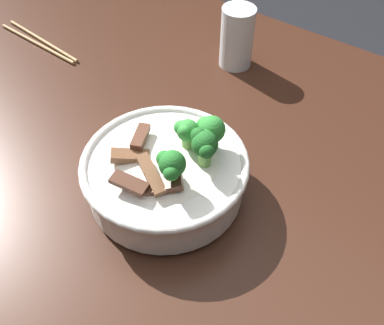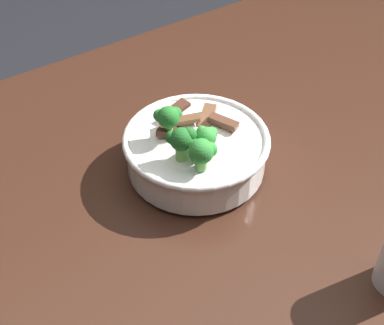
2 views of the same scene
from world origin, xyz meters
TOP-DOWN VIEW (x-y plane):
  - dining_table at (0.00, 0.00)m, footprint 1.60×0.98m
  - rice_bowl at (-0.04, 0.05)m, footprint 0.24×0.24m
  - drinking_glass at (0.06, -0.29)m, footprint 0.06×0.06m
  - chopsticks_pair at (0.43, -0.11)m, footprint 0.23×0.04m

SIDE VIEW (x-z plane):
  - dining_table at x=0.00m, z-range 0.29..1.05m
  - chopsticks_pair at x=0.43m, z-range 0.77..0.78m
  - rice_bowl at x=-0.04m, z-range 0.75..0.88m
  - drinking_glass at x=0.06m, z-range 0.76..0.88m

